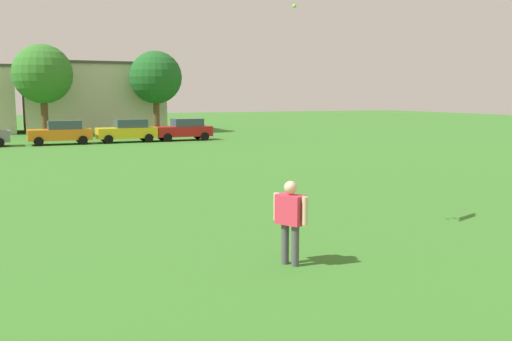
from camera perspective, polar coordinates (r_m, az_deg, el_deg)
ground_plane at (r=29.47m, az=-20.11°, el=0.34°), size 160.00×160.00×0.00m
adult_bystander at (r=11.63m, az=3.46°, el=-4.51°), size 0.54×0.76×1.75m
parked_car_orange_1 at (r=42.59m, az=-18.96°, el=3.64°), size 4.30×2.02×1.68m
parked_car_yellow_2 at (r=43.30m, az=-12.75°, el=3.92°), size 4.30×2.02×1.68m
parked_car_red_3 at (r=44.34m, az=-7.22°, el=4.13°), size 4.30×2.02×1.68m
tree_right at (r=51.63m, az=-20.60°, el=9.02°), size 4.95×4.95×7.72m
tree_far_right at (r=53.99m, az=-10.03°, el=9.16°), size 4.83×4.83×7.53m
house_left at (r=58.67m, az=-16.00°, el=7.12°), size 13.33×7.89×6.60m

